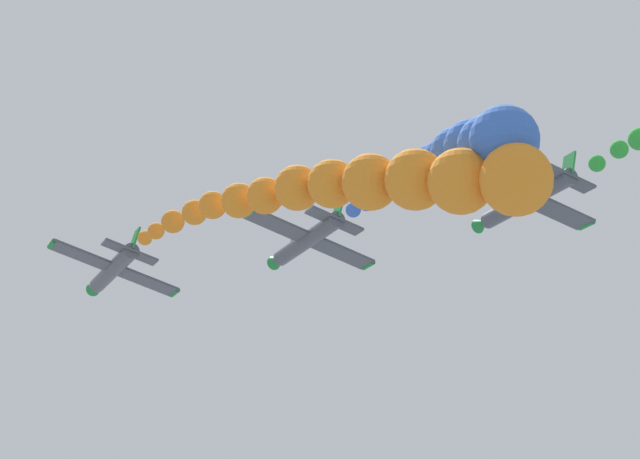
# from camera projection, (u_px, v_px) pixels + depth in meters

# --- Properties ---
(airplane_left_inner) EXTENTS (9.34, 10.35, 3.20)m
(airplane_left_inner) POSITION_uv_depth(u_px,v_px,m) (113.00, 269.00, 73.34)
(airplane_left_inner) COLOR #474C56
(smoke_trail_left_inner) EXTENTS (10.83, 29.65, 6.70)m
(smoke_trail_left_inner) POSITION_uv_depth(u_px,v_px,m) (379.00, 187.00, 50.78)
(smoke_trail_left_inner) COLOR orange
(airplane_right_inner) EXTENTS (9.34, 10.35, 3.21)m
(airplane_right_inner) POSITION_uv_depth(u_px,v_px,m) (307.00, 240.00, 70.48)
(airplane_right_inner) COLOR #474C56
(smoke_trail_right_inner) EXTENTS (4.13, 20.42, 5.44)m
(smoke_trail_right_inner) POSITION_uv_depth(u_px,v_px,m) (461.00, 154.00, 51.64)
(smoke_trail_right_inner) COLOR blue
(airplane_left_outer) EXTENTS (9.38, 10.35, 3.11)m
(airplane_left_outer) POSITION_uv_depth(u_px,v_px,m) (525.00, 200.00, 68.34)
(airplane_left_outer) COLOR #474C56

